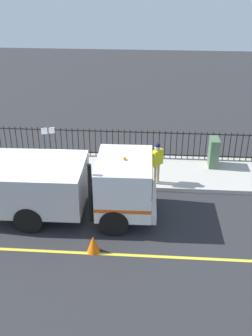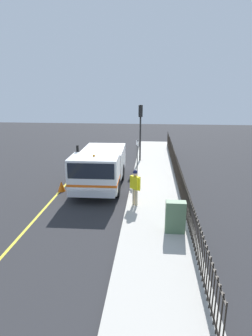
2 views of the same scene
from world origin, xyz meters
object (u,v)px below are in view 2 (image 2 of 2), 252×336
object	(u,v)px
work_truck	(100,166)
worker_standing	(135,184)
traffic_light_near	(140,122)
traffic_cone	(61,186)
street_sign	(137,154)
utility_cabinet	(175,217)

from	to	relation	value
work_truck	worker_standing	size ratio (longest dim) A/B	3.46
traffic_light_near	traffic_cone	xyz separation A→B (m)	(-4.04, -6.50, -2.80)
traffic_cone	street_sign	distance (m)	4.82
worker_standing	utility_cabinet	bearing A→B (deg)	167.89
traffic_light_near	worker_standing	bearing A→B (deg)	88.62
worker_standing	traffic_light_near	size ratio (longest dim) A/B	0.42
work_truck	traffic_light_near	world-z (taller)	traffic_light_near
work_truck	traffic_light_near	bearing A→B (deg)	-110.55
work_truck	utility_cabinet	distance (m)	6.39
traffic_light_near	work_truck	bearing A→B (deg)	68.26
work_truck	utility_cabinet	world-z (taller)	work_truck
worker_standing	work_truck	bearing A→B (deg)	-8.29
traffic_cone	work_truck	bearing A→B (deg)	21.24
work_truck	traffic_light_near	xyz separation A→B (m)	(2.03, 5.72, 1.81)
work_truck	utility_cabinet	size ratio (longest dim) A/B	4.77
utility_cabinet	traffic_cone	size ratio (longest dim) A/B	2.16
utility_cabinet	work_truck	bearing A→B (deg)	126.87
traffic_light_near	traffic_cone	distance (m)	8.15
utility_cabinet	traffic_light_near	bearing A→B (deg)	99.40
utility_cabinet	street_sign	world-z (taller)	street_sign
utility_cabinet	worker_standing	bearing A→B (deg)	124.81
utility_cabinet	traffic_cone	xyz separation A→B (m)	(-5.83, 4.32, -0.50)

